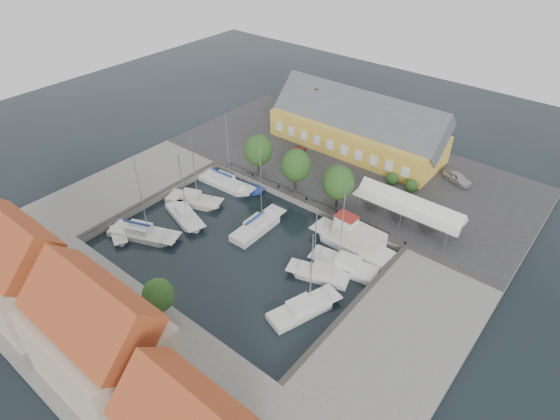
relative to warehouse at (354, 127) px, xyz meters
The scene contains 23 objects.
ground 28.82m from the warehouse, 84.77° to the right, with size 140.00×140.00×0.00m, color black.
north_quay 7.13m from the warehouse, 64.14° to the right, with size 56.00×26.00×1.00m, color #2D2D30.
west_quay 36.24m from the warehouse, 122.58° to the right, with size 12.00×24.00×1.00m, color slate.
east_quay 39.27m from the warehouse, 50.98° to the right, with size 12.00×24.00×1.00m, color slate.
south_bank 49.58m from the warehouse, 86.99° to the right, with size 56.00×14.00×1.00m, color slate.
quay_edge_fittings 23.99m from the warehouse, 83.67° to the right, with size 56.00×24.72×0.40m.
warehouse is the anchor object (origin of this frame).
tent_canopy 21.63m from the warehouse, 39.86° to the right, with size 14.00×4.00×2.83m.
quay_trees 16.37m from the warehouse, 87.91° to the right, with size 18.20×4.20×6.30m.
car_silver 18.09m from the warehouse, ahead, with size 1.81×4.50×1.53m, color #B7BBC0.
car_red 10.81m from the warehouse, 116.67° to the right, with size 1.57×4.51×1.49m, color maroon.
center_sailboat 26.32m from the warehouse, 86.15° to the right, with size 2.83×8.95×12.19m.
trawler 25.37m from the warehouse, 57.51° to the right, with size 11.24×3.66×5.00m.
east_boat_a 29.21m from the warehouse, 59.68° to the right, with size 8.58×3.90×11.75m.
east_boat_b 31.31m from the warehouse, 64.90° to the right, with size 7.61×4.54×10.14m.
east_boat_c 36.87m from the warehouse, 66.16° to the right, with size 5.12×8.65×10.70m.
west_boat_a 23.21m from the warehouse, 113.11° to the right, with size 9.63×3.17×12.43m.
west_boat_b 28.97m from the warehouse, 109.15° to the right, with size 8.45×5.37×11.08m.
west_boat_c 31.50m from the warehouse, 103.91° to the right, with size 8.23×4.72×10.78m.
west_boat_d 37.56m from the warehouse, 103.64° to the right, with size 9.73×6.08×12.50m.
launch_sw 40.12m from the warehouse, 106.16° to the right, with size 4.79×3.50×0.98m.
launch_nw 21.00m from the warehouse, 105.81° to the right, with size 5.00×2.72×0.88m.
townhouses 51.81m from the warehouse, 84.99° to the right, with size 36.30×8.50×12.00m.
Camera 1 is at (31.76, -33.04, 37.99)m, focal length 30.00 mm.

